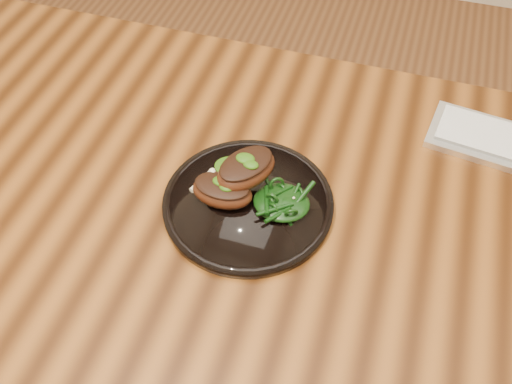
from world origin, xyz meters
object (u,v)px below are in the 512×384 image
at_px(desk, 244,236).
at_px(plate, 248,203).
at_px(lamb_chop_front, 222,190).
at_px(greens_heap, 282,200).

height_order(desk, plate, plate).
bearing_deg(lamb_chop_front, greens_heap, 8.78).
bearing_deg(plate, lamb_chop_front, -166.48).
bearing_deg(plate, greens_heap, 5.19).
relative_size(plate, lamb_chop_front, 2.62).
height_order(desk, lamb_chop_front, lamb_chop_front).
height_order(plate, lamb_chop_front, lamb_chop_front).
xyz_separation_m(plate, lamb_chop_front, (-0.04, -0.01, 0.03)).
relative_size(lamb_chop_front, greens_heap, 1.16).
bearing_deg(greens_heap, lamb_chop_front, -171.22).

